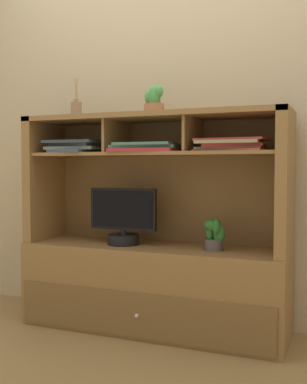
% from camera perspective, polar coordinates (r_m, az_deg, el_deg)
% --- Properties ---
extents(floor_plane, '(6.00, 6.00, 0.02)m').
position_cam_1_polar(floor_plane, '(2.98, -0.00, -16.22)').
color(floor_plane, olive).
rests_on(floor_plane, ground).
extents(back_wall, '(6.00, 0.02, 2.80)m').
position_cam_1_polar(back_wall, '(3.08, 1.86, 11.01)').
color(back_wall, '#BEAC89').
rests_on(back_wall, ground).
extents(media_console, '(1.58, 0.49, 1.28)m').
position_cam_1_polar(media_console, '(2.88, 0.06, -8.43)').
color(media_console, olive).
rests_on(media_console, ground).
extents(tv_monitor, '(0.43, 0.19, 0.34)m').
position_cam_1_polar(tv_monitor, '(2.87, -3.67, -3.44)').
color(tv_monitor, black).
rests_on(tv_monitor, media_console).
extents(potted_orchid, '(0.12, 0.12, 0.18)m').
position_cam_1_polar(potted_orchid, '(2.69, 7.30, -4.99)').
color(potted_orchid, '#524A4A').
rests_on(potted_orchid, media_console).
extents(magazine_stack_left, '(0.40, 0.30, 0.07)m').
position_cam_1_polar(magazine_stack_left, '(2.62, 9.37, 5.63)').
color(magazine_stack_left, '#B03E22').
rests_on(magazine_stack_left, media_console).
extents(magazine_stack_centre, '(0.41, 0.27, 0.05)m').
position_cam_1_polar(magazine_stack_centre, '(2.76, -0.99, 5.36)').
color(magazine_stack_centre, '#A92E38').
rests_on(magazine_stack_centre, media_console).
extents(magazine_stack_right, '(0.34, 0.30, 0.08)m').
position_cam_1_polar(magazine_stack_right, '(2.99, -9.31, 5.43)').
color(magazine_stack_right, '#384A74').
rests_on(magazine_stack_right, media_console).
extents(diffuser_bottle, '(0.07, 0.07, 0.24)m').
position_cam_1_polar(diffuser_bottle, '(3.05, -9.27, 9.81)').
color(diffuser_bottle, '#937153').
rests_on(diffuser_bottle, media_console).
extents(potted_succulent, '(0.14, 0.14, 0.17)m').
position_cam_1_polar(potted_succulent, '(2.84, 0.06, 10.82)').
color(potted_succulent, '#AF6C4E').
rests_on(potted_succulent, media_console).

